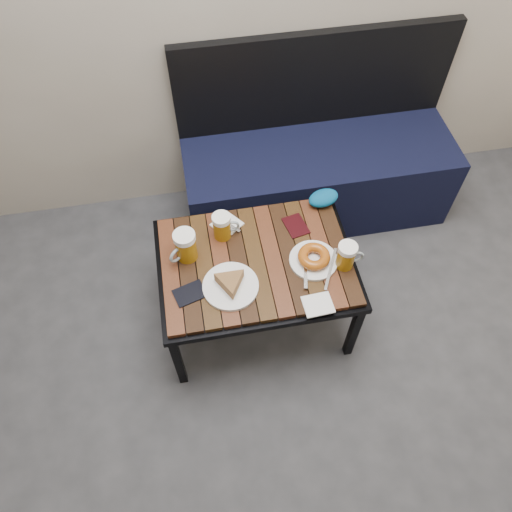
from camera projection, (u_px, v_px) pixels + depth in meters
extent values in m
cube|color=black|center=(316.00, 180.00, 2.71)|extent=(1.40, 0.50, 0.45)
cube|color=black|center=(315.00, 79.00, 2.45)|extent=(1.40, 0.05, 0.50)
cube|color=black|center=(178.00, 361.00, 2.13)|extent=(0.03, 0.03, 0.42)
cube|color=black|center=(354.00, 331.00, 2.21)|extent=(0.04, 0.03, 0.42)
cube|color=black|center=(168.00, 255.00, 2.45)|extent=(0.03, 0.04, 0.42)
cube|color=black|center=(322.00, 233.00, 2.53)|extent=(0.04, 0.04, 0.42)
cube|color=black|center=(256.00, 265.00, 2.14)|extent=(0.84, 0.62, 0.03)
cube|color=#34180C|center=(256.00, 261.00, 2.12)|extent=(0.80, 0.58, 0.02)
cylinder|color=#94610B|center=(186.00, 248.00, 2.08)|extent=(0.12, 0.12, 0.12)
cylinder|color=white|center=(184.00, 237.00, 2.01)|extent=(0.09, 0.09, 0.03)
torus|color=#8C999E|center=(177.00, 255.00, 2.05)|extent=(0.07, 0.06, 0.07)
cylinder|color=#94610B|center=(222.00, 228.00, 2.15)|extent=(0.08, 0.08, 0.10)
cylinder|color=white|center=(221.00, 219.00, 2.09)|extent=(0.08, 0.08, 0.02)
torus|color=#8C999E|center=(232.00, 226.00, 2.15)|extent=(0.06, 0.01, 0.06)
cylinder|color=#94610B|center=(346.00, 257.00, 2.06)|extent=(0.08, 0.08, 0.10)
cylinder|color=white|center=(348.00, 248.00, 2.00)|extent=(0.08, 0.08, 0.02)
torus|color=#8C999E|center=(356.00, 257.00, 2.06)|extent=(0.07, 0.02, 0.06)
cylinder|color=white|center=(231.00, 286.00, 2.03)|extent=(0.23, 0.23, 0.02)
cylinder|color=white|center=(313.00, 260.00, 2.10)|extent=(0.20, 0.20, 0.01)
torus|color=#8D440C|center=(314.00, 257.00, 2.08)|extent=(0.14, 0.14, 0.04)
cube|color=#A5A8AD|center=(331.00, 268.00, 2.07)|extent=(0.11, 0.20, 0.00)
cube|color=#A5A8AD|center=(306.00, 272.00, 2.06)|extent=(0.05, 0.16, 0.00)
cube|color=white|center=(227.00, 224.00, 2.22)|extent=(0.15, 0.15, 0.01)
cube|color=#A5A8AD|center=(227.00, 224.00, 2.21)|extent=(0.11, 0.12, 0.00)
cube|color=white|center=(318.00, 305.00, 1.99)|extent=(0.12, 0.11, 0.01)
cube|color=black|center=(190.00, 293.00, 2.02)|extent=(0.14, 0.12, 0.01)
cube|color=black|center=(296.00, 226.00, 2.21)|extent=(0.11, 0.14, 0.01)
ellipsoid|color=navy|center=(323.00, 198.00, 2.27)|extent=(0.16, 0.13, 0.06)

